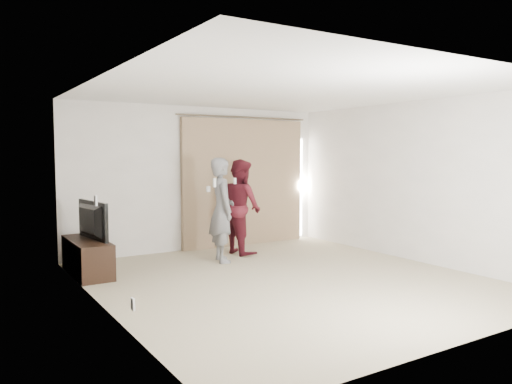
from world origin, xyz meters
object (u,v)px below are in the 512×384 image
Objects in this scene: tv at (86,221)px; tv_console at (87,257)px; person_woman at (241,207)px; person_man at (222,210)px.

tv_console is at bearing -0.00° from tv.
person_woman reaches higher than tv.
person_woman is at bearing 2.92° from tv_console.
person_man is (2.07, -0.27, 0.59)m from tv_console.
person_man is at bearing -145.70° from person_woman.
tv is 2.09m from person_man.
tv_console is 2.17m from person_man.
person_man is at bearing -105.36° from tv.
tv is at bearing 172.48° from person_man.
tv_console is 0.80× the size of person_woman.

